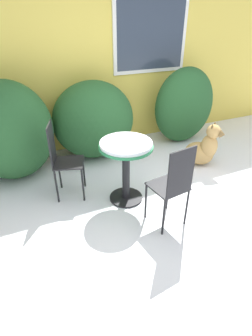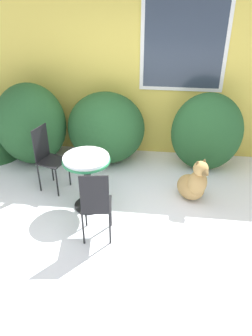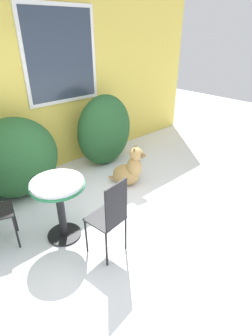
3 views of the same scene
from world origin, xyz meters
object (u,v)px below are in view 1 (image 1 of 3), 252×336
at_px(patio_chair_near_table, 62,158).
at_px(patio_chair_far_side, 173,184).
at_px(dog, 203,149).
at_px(patio_table, 126,156).

height_order(patio_chair_near_table, patio_chair_far_side, same).
xyz_separation_m(patio_chair_near_table, dog, (2.17, -0.06, -0.29)).
bearing_deg(patio_chair_near_table, patio_table, -102.51).
distance_m(patio_table, patio_chair_far_side, 0.70).
height_order(patio_chair_far_side, dog, patio_chair_far_side).
bearing_deg(patio_chair_far_side, patio_table, -76.42).
distance_m(patio_table, patio_chair_near_table, 0.81).
relative_size(patio_table, patio_chair_near_table, 0.81).
bearing_deg(patio_table, patio_chair_near_table, 149.46).
distance_m(patio_chair_near_table, patio_chair_far_side, 1.41).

